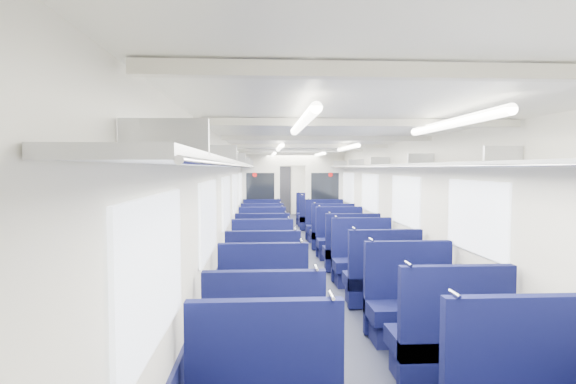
{
  "coord_description": "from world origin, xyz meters",
  "views": [
    {
      "loc": [
        -0.85,
        -9.76,
        1.93
      ],
      "look_at": [
        -0.14,
        2.14,
        1.3
      ],
      "focal_mm": 28.16,
      "sensor_mm": 36.0,
      "label": 1
    }
  ],
  "objects_px": {
    "seat_11": "(363,264)",
    "seat_23": "(311,215)",
    "seat_4": "(264,354)",
    "seat_13": "(351,252)",
    "seat_8": "(263,284)",
    "seat_19": "(325,228)",
    "seat_20": "(262,219)",
    "seat_14": "(262,243)",
    "seat_17": "(332,235)",
    "seat_6": "(263,313)",
    "seat_15": "(340,242)",
    "seat_5": "(449,344)",
    "seat_22": "(262,215)",
    "seat_16": "(262,234)",
    "end_door": "(282,190)",
    "seat_12": "(263,252)",
    "seat_7": "(411,309)",
    "seat_21": "(315,219)",
    "seat_18": "(262,228)",
    "seat_9": "(382,281)",
    "seat_10": "(263,266)",
    "bulkhead": "(293,194)"
  },
  "relations": [
    {
      "from": "seat_4",
      "to": "seat_13",
      "type": "xyz_separation_m",
      "value": [
        1.66,
        4.53,
        0.0
      ]
    },
    {
      "from": "seat_6",
      "to": "seat_9",
      "type": "distance_m",
      "value": 2.09
    },
    {
      "from": "seat_14",
      "to": "seat_13",
      "type": "bearing_deg",
      "value": -36.0
    },
    {
      "from": "seat_8",
      "to": "seat_19",
      "type": "relative_size",
      "value": 1.0
    },
    {
      "from": "seat_23",
      "to": "seat_16",
      "type": "bearing_deg",
      "value": -111.36
    },
    {
      "from": "seat_5",
      "to": "seat_22",
      "type": "xyz_separation_m",
      "value": [
        -1.66,
        11.13,
        0.0
      ]
    },
    {
      "from": "seat_6",
      "to": "seat_18",
      "type": "bearing_deg",
      "value": 90.0
    },
    {
      "from": "seat_15",
      "to": "seat_19",
      "type": "xyz_separation_m",
      "value": [
        0.0,
        2.31,
        0.0
      ]
    },
    {
      "from": "seat_6",
      "to": "bulkhead",
      "type": "bearing_deg",
      "value": 83.53
    },
    {
      "from": "bulkhead",
      "to": "seat_12",
      "type": "height_order",
      "value": "bulkhead"
    },
    {
      "from": "seat_4",
      "to": "seat_7",
      "type": "bearing_deg",
      "value": 34.08
    },
    {
      "from": "seat_8",
      "to": "seat_23",
      "type": "distance_m",
      "value": 9.03
    },
    {
      "from": "seat_6",
      "to": "seat_21",
      "type": "relative_size",
      "value": 1.0
    },
    {
      "from": "seat_4",
      "to": "seat_21",
      "type": "relative_size",
      "value": 1.0
    },
    {
      "from": "seat_8",
      "to": "seat_9",
      "type": "xyz_separation_m",
      "value": [
        1.66,
        0.02,
        0.0
      ]
    },
    {
      "from": "bulkhead",
      "to": "seat_22",
      "type": "bearing_deg",
      "value": 106.33
    },
    {
      "from": "seat_13",
      "to": "seat_15",
      "type": "height_order",
      "value": "same"
    },
    {
      "from": "seat_4",
      "to": "seat_6",
      "type": "height_order",
      "value": "same"
    },
    {
      "from": "seat_6",
      "to": "seat_15",
      "type": "height_order",
      "value": "same"
    },
    {
      "from": "seat_10",
      "to": "seat_18",
      "type": "relative_size",
      "value": 1.0
    },
    {
      "from": "seat_14",
      "to": "seat_17",
      "type": "distance_m",
      "value": 1.98
    },
    {
      "from": "seat_18",
      "to": "seat_21",
      "type": "height_order",
      "value": "same"
    },
    {
      "from": "seat_11",
      "to": "seat_13",
      "type": "relative_size",
      "value": 1.0
    },
    {
      "from": "seat_6",
      "to": "seat_20",
      "type": "bearing_deg",
      "value": 90.0
    },
    {
      "from": "seat_11",
      "to": "seat_13",
      "type": "bearing_deg",
      "value": 90.0
    },
    {
      "from": "seat_6",
      "to": "seat_16",
      "type": "xyz_separation_m",
      "value": [
        0.0,
        5.89,
        0.0
      ]
    },
    {
      "from": "end_door",
      "to": "seat_5",
      "type": "xyz_separation_m",
      "value": [
        0.83,
        -14.82,
        -0.65
      ]
    },
    {
      "from": "end_door",
      "to": "seat_18",
      "type": "xyz_separation_m",
      "value": [
        -0.83,
        -6.81,
        -0.65
      ]
    },
    {
      "from": "seat_5",
      "to": "seat_6",
      "type": "distance_m",
      "value": 1.93
    },
    {
      "from": "seat_12",
      "to": "seat_20",
      "type": "bearing_deg",
      "value": 90.0
    },
    {
      "from": "seat_19",
      "to": "seat_20",
      "type": "height_order",
      "value": "same"
    },
    {
      "from": "seat_7",
      "to": "seat_21",
      "type": "relative_size",
      "value": 1.0
    },
    {
      "from": "seat_8",
      "to": "seat_16",
      "type": "bearing_deg",
      "value": 90.0
    },
    {
      "from": "end_door",
      "to": "seat_20",
      "type": "xyz_separation_m",
      "value": [
        -0.83,
        -4.77,
        -0.65
      ]
    },
    {
      "from": "seat_12",
      "to": "seat_17",
      "type": "bearing_deg",
      "value": 52.42
    },
    {
      "from": "seat_8",
      "to": "seat_14",
      "type": "distance_m",
      "value": 3.39
    },
    {
      "from": "seat_9",
      "to": "seat_12",
      "type": "relative_size",
      "value": 1.0
    },
    {
      "from": "seat_8",
      "to": "seat_10",
      "type": "bearing_deg",
      "value": 90.0
    },
    {
      "from": "seat_15",
      "to": "seat_19",
      "type": "bearing_deg",
      "value": 90.0
    },
    {
      "from": "seat_23",
      "to": "seat_18",
      "type": "bearing_deg",
      "value": -118.11
    },
    {
      "from": "seat_8",
      "to": "seat_20",
      "type": "bearing_deg",
      "value": 90.0
    },
    {
      "from": "seat_13",
      "to": "seat_16",
      "type": "height_order",
      "value": "same"
    },
    {
      "from": "seat_11",
      "to": "seat_23",
      "type": "relative_size",
      "value": 1.0
    },
    {
      "from": "end_door",
      "to": "seat_12",
      "type": "height_order",
      "value": "end_door"
    },
    {
      "from": "seat_11",
      "to": "seat_16",
      "type": "xyz_separation_m",
      "value": [
        -1.66,
        3.43,
        0.0
      ]
    },
    {
      "from": "seat_22",
      "to": "seat_13",
      "type": "bearing_deg",
      "value": -76.1
    },
    {
      "from": "seat_17",
      "to": "seat_12",
      "type": "bearing_deg",
      "value": -127.58
    },
    {
      "from": "seat_10",
      "to": "seat_9",
      "type": "bearing_deg",
      "value": -33.34
    },
    {
      "from": "seat_16",
      "to": "seat_18",
      "type": "bearing_deg",
      "value": 90.0
    },
    {
      "from": "seat_6",
      "to": "seat_19",
      "type": "bearing_deg",
      "value": 76.54
    }
  ]
}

